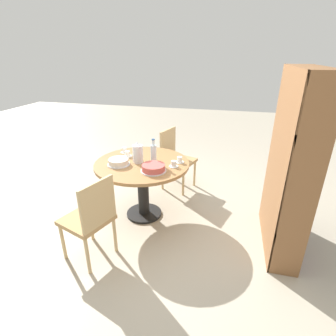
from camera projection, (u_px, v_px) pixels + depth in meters
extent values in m
plane|color=#B2A893|center=(144.00, 214.00, 3.41)|extent=(14.00, 14.00, 0.00)
cylinder|color=black|center=(144.00, 213.00, 3.41)|extent=(0.45, 0.45, 0.03)
cylinder|color=black|center=(143.00, 190.00, 3.27)|extent=(0.14, 0.14, 0.67)
cylinder|color=#9E7042|center=(142.00, 164.00, 3.13)|extent=(1.13, 1.13, 0.04)
cylinder|color=tan|center=(183.00, 182.00, 3.79)|extent=(0.03, 0.03, 0.41)
cylinder|color=tan|center=(195.00, 173.00, 4.07)|extent=(0.03, 0.03, 0.41)
cylinder|color=tan|center=(163.00, 177.00, 3.97)|extent=(0.03, 0.03, 0.41)
cylinder|color=tan|center=(175.00, 168.00, 4.24)|extent=(0.03, 0.03, 0.41)
cube|color=tan|center=(179.00, 161.00, 3.92)|extent=(0.53, 0.53, 0.04)
cube|color=tan|center=(168.00, 144.00, 3.92)|extent=(0.39, 0.15, 0.44)
cylinder|color=tan|center=(91.00, 224.00, 2.88)|extent=(0.03, 0.03, 0.41)
cylinder|color=tan|center=(63.00, 242.00, 2.60)|extent=(0.03, 0.03, 0.41)
cylinder|color=tan|center=(115.00, 235.00, 2.70)|extent=(0.03, 0.03, 0.41)
cylinder|color=tan|center=(88.00, 256.00, 2.42)|extent=(0.03, 0.03, 0.41)
cube|color=tan|center=(87.00, 219.00, 2.56)|extent=(0.54, 0.54, 0.04)
cube|color=tan|center=(98.00, 204.00, 2.36)|extent=(0.38, 0.16, 0.44)
cube|color=brown|center=(302.00, 190.00, 2.13)|extent=(0.04, 0.28, 1.83)
cube|color=brown|center=(283.00, 149.00, 3.00)|extent=(0.04, 0.28, 1.83)
cube|color=brown|center=(277.00, 165.00, 2.59)|extent=(1.02, 0.02, 1.83)
cube|color=brown|center=(276.00, 239.00, 2.93)|extent=(0.95, 0.27, 0.04)
cube|color=brown|center=(281.00, 213.00, 2.79)|extent=(0.95, 0.27, 0.04)
cube|color=brown|center=(287.00, 183.00, 2.64)|extent=(0.95, 0.27, 0.04)
cube|color=brown|center=(294.00, 148.00, 2.49)|extent=(0.95, 0.27, 0.04)
cube|color=brown|center=(302.00, 110.00, 2.34)|extent=(0.95, 0.27, 0.04)
cube|color=brown|center=(311.00, 69.00, 2.20)|extent=(0.95, 0.27, 0.04)
cube|color=#703384|center=(280.00, 246.00, 2.62)|extent=(0.38, 0.21, 0.26)
cube|color=#703384|center=(273.00, 214.00, 3.12)|extent=(0.38, 0.21, 0.26)
cube|color=gold|center=(287.00, 214.00, 2.47)|extent=(0.39, 0.21, 0.30)
cube|color=#234793|center=(278.00, 188.00, 2.97)|extent=(0.39, 0.21, 0.27)
cube|color=#703384|center=(293.00, 182.00, 2.35)|extent=(0.42, 0.21, 0.23)
cube|color=#28703D|center=(285.00, 158.00, 2.81)|extent=(0.42, 0.21, 0.29)
cube|color=gold|center=(303.00, 146.00, 2.18)|extent=(0.35, 0.21, 0.22)
cube|color=#703384|center=(290.00, 125.00, 2.70)|extent=(0.35, 0.21, 0.26)
cube|color=black|center=(312.00, 98.00, 2.05)|extent=(0.41, 0.21, 0.26)
cube|color=gold|center=(297.00, 91.00, 2.53)|extent=(0.41, 0.21, 0.22)
cylinder|color=silver|center=(138.00, 154.00, 3.08)|extent=(0.12, 0.12, 0.21)
cone|color=silver|center=(137.00, 145.00, 3.03)|extent=(0.11, 0.11, 0.02)
sphere|color=silver|center=(137.00, 143.00, 3.02)|extent=(0.02, 0.02, 0.02)
cylinder|color=silver|center=(154.00, 154.00, 3.05)|extent=(0.07, 0.07, 0.22)
cylinder|color=silver|center=(153.00, 143.00, 3.00)|extent=(0.03, 0.03, 0.06)
cylinder|color=#2D5184|center=(153.00, 139.00, 2.98)|extent=(0.04, 0.04, 0.01)
cylinder|color=silver|center=(154.00, 171.00, 2.88)|extent=(0.29, 0.29, 0.01)
cylinder|color=#C65651|center=(153.00, 167.00, 2.87)|extent=(0.26, 0.26, 0.07)
cylinder|color=silver|center=(119.00, 164.00, 3.05)|extent=(0.26, 0.26, 0.01)
cylinder|color=silver|center=(118.00, 161.00, 3.04)|extent=(0.23, 0.23, 0.06)
cylinder|color=silver|center=(174.00, 166.00, 3.00)|extent=(0.11, 0.11, 0.01)
cylinder|color=white|center=(174.00, 163.00, 2.99)|extent=(0.06, 0.06, 0.06)
cylinder|color=silver|center=(179.00, 162.00, 3.12)|extent=(0.11, 0.11, 0.01)
cylinder|color=white|center=(180.00, 159.00, 3.10)|extent=(0.06, 0.06, 0.06)
cylinder|color=silver|center=(128.00, 156.00, 3.30)|extent=(0.11, 0.11, 0.01)
cylinder|color=white|center=(127.00, 153.00, 3.28)|extent=(0.06, 0.06, 0.06)
cylinder|color=silver|center=(125.00, 152.00, 3.42)|extent=(0.11, 0.11, 0.01)
cylinder|color=white|center=(125.00, 150.00, 3.40)|extent=(0.06, 0.06, 0.06)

